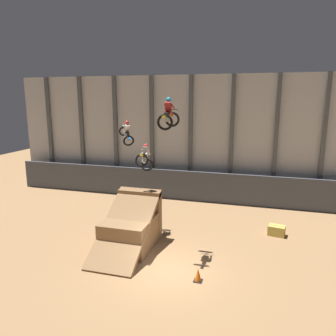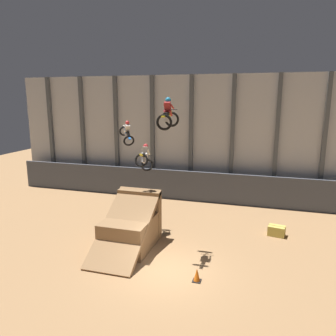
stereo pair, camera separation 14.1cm
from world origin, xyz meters
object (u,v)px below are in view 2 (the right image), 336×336
rider_bike_center_air (145,158)px  hay_bale_trackside (277,231)px  dirt_ramp (132,227)px  traffic_cone_near_ramp (197,275)px  rider_bike_left_air (127,133)px  rider_bike_right_air (168,116)px

rider_bike_center_air → hay_bale_trackside: rider_bike_center_air is taller
dirt_ramp → hay_bale_trackside: bearing=25.0°
dirt_ramp → traffic_cone_near_ramp: dirt_ramp is taller
rider_bike_left_air → hay_bale_trackside: 11.03m
dirt_ramp → rider_bike_right_air: 6.09m
rider_bike_left_air → traffic_cone_near_ramp: size_ratio=3.08×
rider_bike_center_air → hay_bale_trackside: bearing=4.3°
rider_bike_right_air → hay_bale_trackside: (5.29, 3.45, -6.44)m
dirt_ramp → rider_bike_left_air: size_ratio=2.55×
rider_bike_right_air → hay_bale_trackside: 9.02m
traffic_cone_near_ramp → rider_bike_center_air: bearing=131.8°
dirt_ramp → rider_bike_center_air: size_ratio=2.60×
rider_bike_center_air → hay_bale_trackside: size_ratio=1.76×
dirt_ramp → rider_bike_right_air: bearing=-1.6°
rider_bike_left_air → rider_bike_center_air: size_ratio=1.02×
rider_bike_left_air → rider_bike_right_air: (4.39, -5.21, 1.45)m
hay_bale_trackside → traffic_cone_near_ramp: bearing=-119.6°
dirt_ramp → rider_bike_center_air: rider_bike_center_air is taller
dirt_ramp → rider_bike_center_air: 3.83m
traffic_cone_near_ramp → rider_bike_right_air: bearing=129.6°
rider_bike_center_air → traffic_cone_near_ramp: size_ratio=3.02×
rider_bike_right_air → traffic_cone_near_ramp: (1.97, -2.39, -6.44)m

